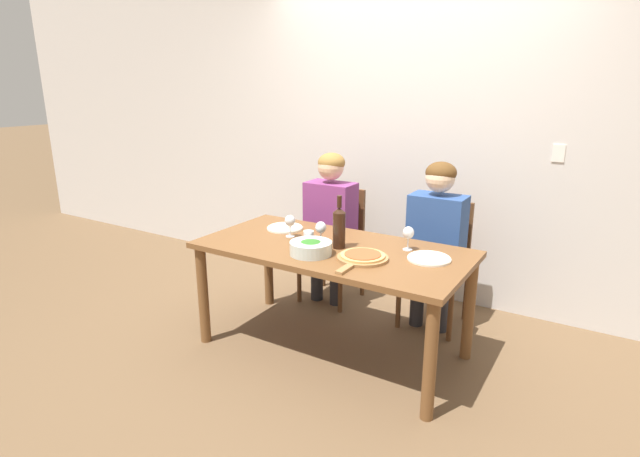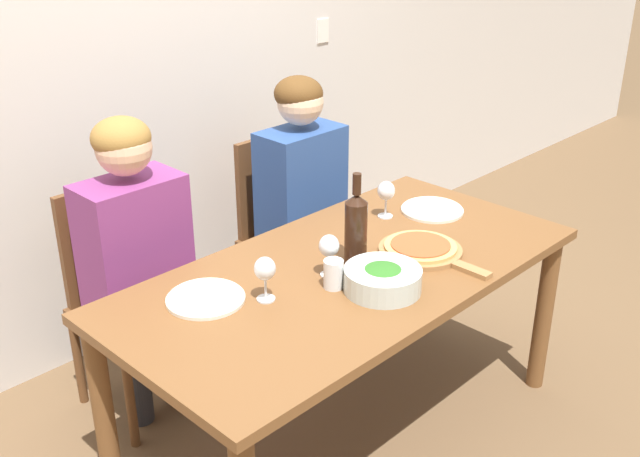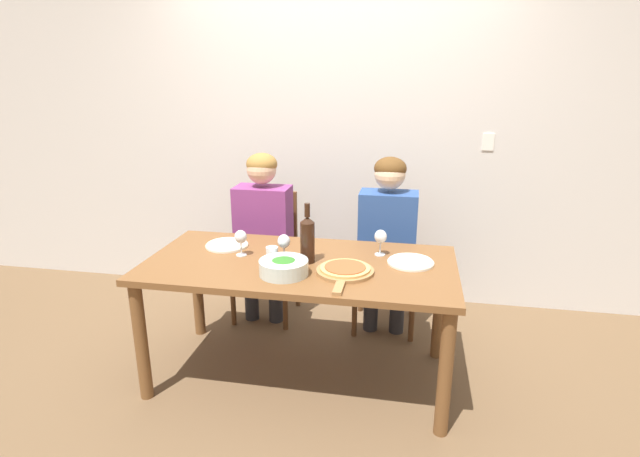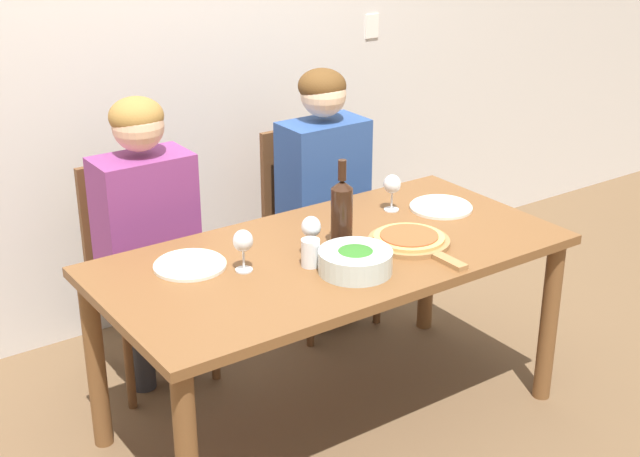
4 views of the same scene
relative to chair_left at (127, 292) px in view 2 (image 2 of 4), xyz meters
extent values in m
plane|color=brown|center=(0.42, -0.78, -0.48)|extent=(40.00, 40.00, 0.00)
cube|color=silver|center=(0.42, 0.44, 0.87)|extent=(10.00, 0.05, 2.70)
cube|color=white|center=(1.52, 0.41, 0.77)|extent=(0.08, 0.01, 0.12)
cube|color=brown|center=(0.42, -0.78, 0.22)|extent=(1.71, 0.84, 0.04)
cylinder|color=brown|center=(1.21, -1.15, -0.14)|extent=(0.07, 0.07, 0.68)
cylinder|color=brown|center=(-0.38, -0.42, -0.14)|extent=(0.07, 0.07, 0.68)
cylinder|color=brown|center=(1.21, -0.42, -0.14)|extent=(0.07, 0.07, 0.68)
cube|color=brown|center=(0.00, -0.07, -0.06)|extent=(0.42, 0.42, 0.04)
cube|color=brown|center=(0.00, 0.12, 0.19)|extent=(0.38, 0.03, 0.46)
cylinder|color=brown|center=(-0.19, -0.26, -0.28)|extent=(0.04, 0.04, 0.40)
cylinder|color=brown|center=(0.19, -0.26, -0.28)|extent=(0.04, 0.04, 0.40)
cylinder|color=brown|center=(-0.19, 0.12, -0.28)|extent=(0.04, 0.04, 0.40)
cylinder|color=brown|center=(0.19, 0.12, -0.28)|extent=(0.04, 0.04, 0.40)
cube|color=brown|center=(0.86, -0.07, -0.06)|extent=(0.42, 0.42, 0.04)
cube|color=brown|center=(0.86, 0.12, 0.19)|extent=(0.38, 0.03, 0.46)
cylinder|color=brown|center=(0.67, -0.26, -0.28)|extent=(0.04, 0.04, 0.40)
cylinder|color=brown|center=(1.05, -0.26, -0.28)|extent=(0.04, 0.04, 0.40)
cylinder|color=brown|center=(0.67, 0.12, -0.28)|extent=(0.04, 0.04, 0.40)
cylinder|color=brown|center=(1.05, 0.12, -0.28)|extent=(0.04, 0.04, 0.40)
cylinder|color=#28282D|center=(-0.09, -0.15, -0.26)|extent=(0.10, 0.10, 0.43)
cylinder|color=#28282D|center=(0.09, -0.15, -0.26)|extent=(0.10, 0.10, 0.43)
cube|color=#7A3370|center=(0.00, -0.09, 0.22)|extent=(0.38, 0.22, 0.54)
cylinder|color=#7A3370|center=(-0.20, -0.34, 0.08)|extent=(0.07, 0.31, 0.14)
cylinder|color=#7A3370|center=(0.20, -0.34, 0.08)|extent=(0.07, 0.31, 0.14)
sphere|color=#DBAD89|center=(0.00, -0.09, 0.61)|extent=(0.20, 0.20, 0.20)
ellipsoid|color=olive|center=(0.00, -0.08, 0.65)|extent=(0.21, 0.21, 0.15)
cylinder|color=#28282D|center=(0.77, -0.15, -0.26)|extent=(0.10, 0.10, 0.43)
cylinder|color=#28282D|center=(0.95, -0.15, -0.26)|extent=(0.10, 0.10, 0.43)
cube|color=navy|center=(0.86, -0.09, 0.22)|extent=(0.38, 0.22, 0.54)
cylinder|color=navy|center=(0.66, -0.34, 0.08)|extent=(0.07, 0.31, 0.14)
cylinder|color=navy|center=(1.06, -0.34, 0.08)|extent=(0.07, 0.31, 0.14)
sphere|color=beige|center=(0.86, -0.09, 0.61)|extent=(0.20, 0.20, 0.20)
ellipsoid|color=#563819|center=(0.86, -0.08, 0.65)|extent=(0.21, 0.21, 0.15)
cylinder|color=black|center=(0.46, -0.78, 0.35)|extent=(0.08, 0.08, 0.23)
cone|color=black|center=(0.46, -0.78, 0.48)|extent=(0.08, 0.08, 0.03)
cylinder|color=black|center=(0.46, -0.78, 0.54)|extent=(0.03, 0.03, 0.07)
cylinder|color=silver|center=(0.38, -0.97, 0.28)|extent=(0.26, 0.26, 0.08)
ellipsoid|color=#2D6B23|center=(0.38, -0.97, 0.28)|extent=(0.21, 0.21, 0.09)
cylinder|color=silver|center=(-0.07, -0.61, 0.25)|extent=(0.25, 0.25, 0.01)
torus|color=silver|center=(-0.07, -0.61, 0.25)|extent=(0.25, 0.25, 0.02)
cylinder|color=silver|center=(1.02, -0.70, 0.25)|extent=(0.25, 0.25, 0.01)
torus|color=silver|center=(1.02, -0.70, 0.25)|extent=(0.25, 0.25, 0.02)
cylinder|color=#9E7042|center=(0.69, -0.89, 0.25)|extent=(0.30, 0.30, 0.02)
cube|color=#9E7042|center=(0.69, -1.11, 0.25)|extent=(0.04, 0.14, 0.02)
cylinder|color=tan|center=(0.69, -0.89, 0.26)|extent=(0.26, 0.26, 0.01)
cylinder|color=#AD4C28|center=(0.69, -0.89, 0.27)|extent=(0.22, 0.22, 0.01)
cylinder|color=silver|center=(0.07, -0.75, 0.24)|extent=(0.06, 0.06, 0.01)
cylinder|color=silver|center=(0.07, -0.75, 0.28)|extent=(0.01, 0.01, 0.07)
ellipsoid|color=silver|center=(0.07, -0.75, 0.35)|extent=(0.07, 0.07, 0.08)
ellipsoid|color=maroon|center=(0.07, -0.75, 0.34)|extent=(0.06, 0.06, 0.03)
cylinder|color=silver|center=(0.85, -0.59, 0.24)|extent=(0.06, 0.06, 0.01)
cylinder|color=silver|center=(0.85, -0.59, 0.28)|extent=(0.01, 0.01, 0.07)
ellipsoid|color=silver|center=(0.85, -0.59, 0.35)|extent=(0.07, 0.07, 0.08)
ellipsoid|color=maroon|center=(0.85, -0.59, 0.34)|extent=(0.06, 0.06, 0.03)
cylinder|color=silver|center=(0.33, -0.78, 0.24)|extent=(0.06, 0.06, 0.01)
cylinder|color=silver|center=(0.33, -0.78, 0.28)|extent=(0.01, 0.01, 0.07)
ellipsoid|color=silver|center=(0.33, -0.78, 0.35)|extent=(0.07, 0.07, 0.08)
ellipsoid|color=maroon|center=(0.33, -0.78, 0.34)|extent=(0.06, 0.06, 0.03)
cylinder|color=silver|center=(0.28, -0.85, 0.29)|extent=(0.07, 0.07, 0.10)
camera|label=1|loc=(1.91, -3.37, 1.24)|focal=28.00mm
camera|label=2|loc=(-1.30, -2.33, 1.44)|focal=42.00mm
camera|label=3|loc=(1.01, -3.29, 1.24)|focal=28.00mm
camera|label=4|loc=(-1.31, -3.17, 1.55)|focal=50.00mm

